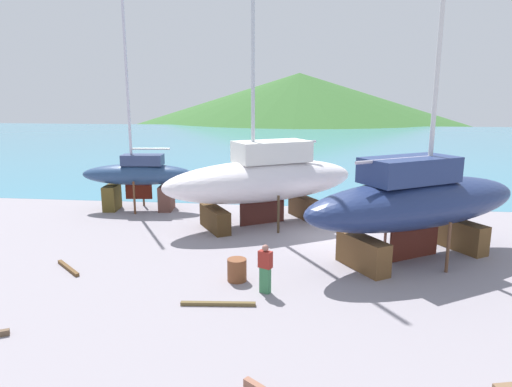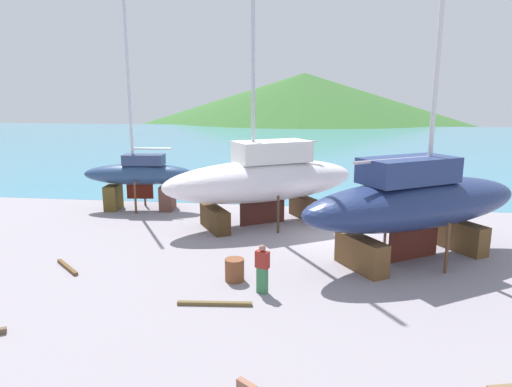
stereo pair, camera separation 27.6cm
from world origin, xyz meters
The scene contains 10 objects.
ground_plane centered at (0.00, -5.55, 0.00)m, with size 46.89×46.89×0.00m, color gray.
sea_water centered at (0.00, 41.64, 0.00)m, with size 175.89×70.94×0.01m, color teal.
headland_hill centered at (-4.32, 105.46, 0.00)m, with size 154.97×154.97×23.77m, color #32602A.
sailboat_mid_port centered at (2.98, -2.03, 2.33)m, with size 10.21×8.03×15.94m.
sailboat_large_starboard centered at (-10.65, 4.31, 1.93)m, with size 6.32×2.38×11.35m.
sailboat_far_slipway centered at (-3.44, 2.29, 2.30)m, with size 10.27×7.99×17.28m.
worker centered at (-2.53, -5.94, 0.86)m, with size 0.50×0.41×1.66m.
barrel_rust_far centered at (-3.61, -5.07, 0.40)m, with size 0.67×0.67×0.80m, color brown.
timber_plank_near centered at (-3.89, -7.06, 0.06)m, with size 2.33×0.15×0.11m, color brown.
timber_plank_far centered at (-10.03, -4.77, 0.06)m, with size 1.86×0.14×0.12m, color brown.
Camera 1 is at (-1.18, -20.02, 6.40)m, focal length 32.31 mm.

